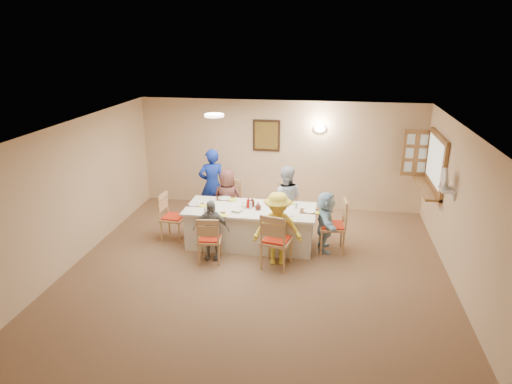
% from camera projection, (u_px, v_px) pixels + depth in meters
% --- Properties ---
extents(ground, '(7.00, 7.00, 0.00)m').
position_uv_depth(ground, '(254.00, 278.00, 7.67)').
color(ground, brown).
extents(room_walls, '(7.00, 7.00, 7.00)m').
position_uv_depth(room_walls, '(254.00, 194.00, 7.17)').
color(room_walls, '#E1BA8E').
rests_on(room_walls, ground).
extents(wall_picture, '(0.62, 0.05, 0.72)m').
position_uv_depth(wall_picture, '(266.00, 136.00, 10.38)').
color(wall_picture, black).
rests_on(wall_picture, room_walls).
extents(wall_sconce, '(0.26, 0.09, 0.18)m').
position_uv_depth(wall_sconce, '(320.00, 129.00, 10.11)').
color(wall_sconce, white).
rests_on(wall_sconce, room_walls).
extents(ceiling_light, '(0.36, 0.36, 0.05)m').
position_uv_depth(ceiling_light, '(214.00, 115.00, 8.41)').
color(ceiling_light, white).
rests_on(ceiling_light, room_walls).
extents(serving_hatch, '(0.06, 1.50, 1.15)m').
position_uv_depth(serving_hatch, '(436.00, 163.00, 8.92)').
color(serving_hatch, '#8F5C34').
rests_on(serving_hatch, room_walls).
extents(hatch_sill, '(0.30, 1.50, 0.05)m').
position_uv_depth(hatch_sill, '(426.00, 188.00, 9.11)').
color(hatch_sill, '#8F5C34').
rests_on(hatch_sill, room_walls).
extents(shutter_door, '(0.55, 0.04, 1.00)m').
position_uv_depth(shutter_door, '(416.00, 153.00, 9.66)').
color(shutter_door, '#8F5C34').
rests_on(shutter_door, room_walls).
extents(fan_shelf, '(0.22, 0.36, 0.03)m').
position_uv_depth(fan_shelf, '(447.00, 190.00, 7.70)').
color(fan_shelf, white).
rests_on(fan_shelf, room_walls).
extents(desk_fan, '(0.30, 0.30, 0.28)m').
position_uv_depth(desk_fan, '(446.00, 181.00, 7.66)').
color(desk_fan, '#A5A5A8').
rests_on(desk_fan, fan_shelf).
extents(dining_table, '(2.47, 1.04, 0.76)m').
position_uv_depth(dining_table, '(251.00, 226.00, 8.79)').
color(dining_table, white).
rests_on(dining_table, ground).
extents(chair_back_left, '(0.54, 0.54, 1.00)m').
position_uv_depth(chair_back_left, '(229.00, 204.00, 9.59)').
color(chair_back_left, tan).
rests_on(chair_back_left, ground).
extents(chair_back_right, '(0.49, 0.49, 0.99)m').
position_uv_depth(chair_back_right, '(286.00, 208.00, 9.40)').
color(chair_back_right, tan).
rests_on(chair_back_right, ground).
extents(chair_front_left, '(0.48, 0.48, 0.89)m').
position_uv_depth(chair_front_left, '(210.00, 238.00, 8.11)').
color(chair_front_left, tan).
rests_on(chair_front_left, ground).
extents(chair_front_right, '(0.59, 0.59, 1.03)m').
position_uv_depth(chair_front_right, '(277.00, 240.00, 7.91)').
color(chair_front_right, tan).
rests_on(chair_front_right, ground).
extents(chair_left_end, '(0.49, 0.49, 0.95)m').
position_uv_depth(chair_left_end, '(173.00, 217.00, 9.00)').
color(chair_left_end, tan).
rests_on(chair_left_end, ground).
extents(chair_right_end, '(0.53, 0.53, 1.03)m').
position_uv_depth(chair_right_end, '(332.00, 225.00, 8.51)').
color(chair_right_end, tan).
rests_on(chair_right_end, ground).
extents(diner_back_left, '(0.67, 0.47, 1.29)m').
position_uv_depth(diner_back_left, '(228.00, 200.00, 9.43)').
color(diner_back_left, '#562F2A').
rests_on(diner_back_left, ground).
extents(diner_back_right, '(0.71, 0.57, 1.42)m').
position_uv_depth(diner_back_right, '(286.00, 200.00, 9.22)').
color(diner_back_right, '#B3B9C9').
rests_on(diner_back_right, ground).
extents(diner_front_left, '(0.71, 0.39, 1.13)m').
position_uv_depth(diner_front_left, '(211.00, 230.00, 8.19)').
color(diner_front_left, gray).
rests_on(diner_front_left, ground).
extents(diner_front_right, '(1.00, 0.74, 1.34)m').
position_uv_depth(diner_front_right, '(277.00, 229.00, 7.97)').
color(diner_front_right, yellow).
rests_on(diner_front_right, ground).
extents(diner_right_end, '(1.14, 0.52, 1.16)m').
position_uv_depth(diner_right_end, '(325.00, 221.00, 8.50)').
color(diner_right_end, '#A8D3EC').
rests_on(diner_right_end, ground).
extents(caregiver, '(0.87, 0.82, 1.59)m').
position_uv_depth(caregiver, '(212.00, 185.00, 9.88)').
color(caregiver, navy).
rests_on(caregiver, ground).
extents(placemat_fl, '(0.37, 0.27, 0.01)m').
position_uv_depth(placemat_fl, '(214.00, 214.00, 8.36)').
color(placemat_fl, '#472B19').
rests_on(placemat_fl, dining_table).
extents(plate_fl, '(0.24, 0.24, 0.02)m').
position_uv_depth(plate_fl, '(214.00, 214.00, 8.36)').
color(plate_fl, white).
rests_on(plate_fl, dining_table).
extents(napkin_fl, '(0.13, 0.13, 0.01)m').
position_uv_depth(napkin_fl, '(223.00, 215.00, 8.29)').
color(napkin_fl, yellow).
rests_on(napkin_fl, dining_table).
extents(placemat_fr, '(0.33, 0.24, 0.01)m').
position_uv_depth(placemat_fr, '(279.00, 218.00, 8.18)').
color(placemat_fr, '#472B19').
rests_on(placemat_fr, dining_table).
extents(plate_fr, '(0.25, 0.25, 0.02)m').
position_uv_depth(plate_fr, '(279.00, 218.00, 8.18)').
color(plate_fr, white).
rests_on(plate_fr, dining_table).
extents(napkin_fr, '(0.14, 0.14, 0.01)m').
position_uv_depth(napkin_fr, '(289.00, 219.00, 8.10)').
color(napkin_fr, yellow).
rests_on(napkin_fr, dining_table).
extents(placemat_bl, '(0.37, 0.28, 0.01)m').
position_uv_depth(placemat_bl, '(225.00, 199.00, 9.15)').
color(placemat_bl, '#472B19').
rests_on(placemat_bl, dining_table).
extents(plate_bl, '(0.25, 0.25, 0.02)m').
position_uv_depth(plate_bl, '(225.00, 198.00, 9.14)').
color(plate_bl, white).
rests_on(plate_bl, dining_table).
extents(napkin_bl, '(0.15, 0.15, 0.01)m').
position_uv_depth(napkin_bl, '(233.00, 200.00, 9.07)').
color(napkin_bl, yellow).
rests_on(napkin_bl, dining_table).
extents(placemat_br, '(0.32, 0.24, 0.01)m').
position_uv_depth(placemat_br, '(284.00, 202.00, 8.96)').
color(placemat_br, '#472B19').
rests_on(placemat_br, dining_table).
extents(plate_br, '(0.24, 0.24, 0.02)m').
position_uv_depth(plate_br, '(284.00, 202.00, 8.96)').
color(plate_br, white).
rests_on(plate_br, dining_table).
extents(napkin_br, '(0.14, 0.14, 0.01)m').
position_uv_depth(napkin_br, '(293.00, 203.00, 8.89)').
color(napkin_br, yellow).
rests_on(napkin_br, dining_table).
extents(placemat_le, '(0.32, 0.24, 0.01)m').
position_uv_depth(placemat_le, '(195.00, 205.00, 8.83)').
color(placemat_le, '#472B19').
rests_on(placemat_le, dining_table).
extents(plate_le, '(0.24, 0.24, 0.02)m').
position_uv_depth(plate_le, '(195.00, 204.00, 8.83)').
color(plate_le, white).
rests_on(plate_le, dining_table).
extents(napkin_le, '(0.14, 0.14, 0.01)m').
position_uv_depth(napkin_le, '(203.00, 206.00, 8.76)').
color(napkin_le, yellow).
rests_on(napkin_le, dining_table).
extents(placemat_re, '(0.36, 0.27, 0.01)m').
position_uv_depth(placemat_re, '(310.00, 211.00, 8.49)').
color(placemat_re, '#472B19').
rests_on(placemat_re, dining_table).
extents(plate_re, '(0.23, 0.23, 0.01)m').
position_uv_depth(plate_re, '(310.00, 211.00, 8.49)').
color(plate_re, white).
rests_on(plate_re, dining_table).
extents(napkin_re, '(0.14, 0.14, 0.01)m').
position_uv_depth(napkin_re, '(319.00, 213.00, 8.41)').
color(napkin_re, yellow).
rests_on(napkin_re, dining_table).
extents(teacup_a, '(0.13, 0.13, 0.08)m').
position_uv_depth(teacup_a, '(207.00, 210.00, 8.44)').
color(teacup_a, white).
rests_on(teacup_a, dining_table).
extents(teacup_b, '(0.13, 0.13, 0.08)m').
position_uv_depth(teacup_b, '(274.00, 198.00, 9.09)').
color(teacup_b, white).
rests_on(teacup_b, dining_table).
extents(bowl_a, '(0.34, 0.34, 0.05)m').
position_uv_depth(bowl_a, '(237.00, 210.00, 8.49)').
color(bowl_a, white).
rests_on(bowl_a, dining_table).
extents(bowl_b, '(0.25, 0.25, 0.06)m').
position_uv_depth(bowl_b, '(270.00, 203.00, 8.83)').
color(bowl_b, white).
rests_on(bowl_b, dining_table).
extents(condiment_ketchup, '(0.12, 0.12, 0.22)m').
position_uv_depth(condiment_ketchup, '(248.00, 202.00, 8.63)').
color(condiment_ketchup, '#9E0F0D').
rests_on(condiment_ketchup, dining_table).
extents(condiment_brown, '(0.14, 0.14, 0.18)m').
position_uv_depth(condiment_brown, '(252.00, 202.00, 8.72)').
color(condiment_brown, '#4A1C13').
rests_on(condiment_brown, dining_table).
extents(condiment_malt, '(0.17, 0.17, 0.15)m').
position_uv_depth(condiment_malt, '(258.00, 206.00, 8.56)').
color(condiment_malt, '#4A1C13').
rests_on(condiment_malt, dining_table).
extents(drinking_glass, '(0.06, 0.06, 0.09)m').
position_uv_depth(drinking_glass, '(243.00, 204.00, 8.71)').
color(drinking_glass, silver).
rests_on(drinking_glass, dining_table).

